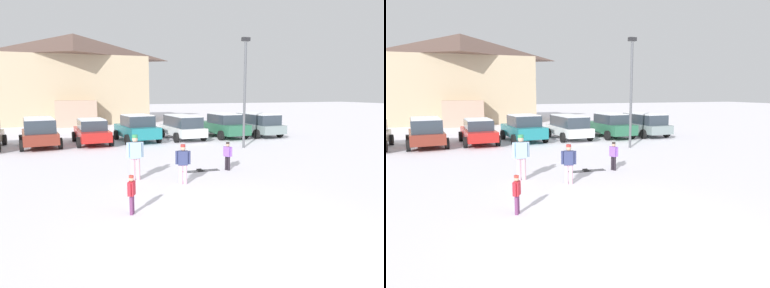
# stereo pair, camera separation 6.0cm
# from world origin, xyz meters

# --- Properties ---
(ground) EXTENTS (160.00, 160.00, 0.00)m
(ground) POSITION_xyz_m (0.00, 0.00, 0.00)
(ground) COLOR white
(ski_lodge) EXTENTS (14.95, 12.14, 9.20)m
(ski_lodge) POSITION_xyz_m (-2.36, 31.97, 4.65)
(ski_lodge) COLOR tan
(ski_lodge) RESTS_ON ground
(parked_maroon_van) EXTENTS (2.51, 4.19, 1.71)m
(parked_maroon_van) POSITION_xyz_m (-5.01, 14.51, 0.92)
(parked_maroon_van) COLOR maroon
(parked_maroon_van) RESTS_ON ground
(parked_red_sedan) EXTENTS (2.28, 4.67, 1.56)m
(parked_red_sedan) POSITION_xyz_m (-2.08, 14.81, 0.80)
(parked_red_sedan) COLOR #B31E1B
(parked_red_sedan) RESTS_ON ground
(parked_teal_hatchback) EXTENTS (2.61, 4.35, 1.74)m
(parked_teal_hatchback) POSITION_xyz_m (0.76, 14.93, 0.87)
(parked_teal_hatchback) COLOR teal
(parked_teal_hatchback) RESTS_ON ground
(parked_white_suv) EXTENTS (2.33, 4.57, 1.63)m
(parked_white_suv) POSITION_xyz_m (3.83, 14.85, 0.88)
(parked_white_suv) COLOR silver
(parked_white_suv) RESTS_ON ground
(parked_green_coupe) EXTENTS (2.40, 4.69, 1.69)m
(parked_green_coupe) POSITION_xyz_m (6.91, 14.84, 0.85)
(parked_green_coupe) COLOR #286446
(parked_green_coupe) RESTS_ON ground
(parked_grey_wagon) EXTENTS (2.32, 4.74, 1.65)m
(parked_grey_wagon) POSITION_xyz_m (9.57, 14.70, 0.89)
(parked_grey_wagon) COLOR gray
(parked_grey_wagon) RESTS_ON ground
(skier_teen_in_navy_coat) EXTENTS (0.50, 0.30, 1.41)m
(skier_teen_in_navy_coat) POSITION_xyz_m (0.15, 3.97, 0.79)
(skier_teen_in_navy_coat) COLOR #EFB0C9
(skier_teen_in_navy_coat) RESTS_ON ground
(skier_child_in_red_jacket) EXTENTS (0.25, 0.35, 1.05)m
(skier_child_in_red_jacket) POSITION_xyz_m (-2.06, 1.67, 0.59)
(skier_child_in_red_jacket) COLOR #6D3562
(skier_child_in_red_jacket) RESTS_ON ground
(skier_child_in_purple_jacket) EXTENTS (0.28, 0.39, 1.16)m
(skier_child_in_purple_jacket) POSITION_xyz_m (2.57, 5.39, 0.66)
(skier_child_in_purple_jacket) COLOR black
(skier_child_in_purple_jacket) RESTS_ON ground
(skier_adult_in_blue_parka) EXTENTS (0.62, 0.24, 1.67)m
(skier_adult_in_blue_parka) POSITION_xyz_m (-1.28, 5.10, 0.94)
(skier_adult_in_blue_parka) COLOR beige
(skier_adult_in_blue_parka) RESTS_ON ground
(pair_of_skis) EXTENTS (1.56, 0.34, 0.08)m
(pair_of_skis) POSITION_xyz_m (1.47, 5.60, 0.02)
(pair_of_skis) COLOR #2C2C2F
(pair_of_skis) RESTS_ON ground
(lamp_post) EXTENTS (0.44, 0.24, 6.14)m
(lamp_post) POSITION_xyz_m (5.96, 10.19, 3.42)
(lamp_post) COLOR #515459
(lamp_post) RESTS_ON ground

